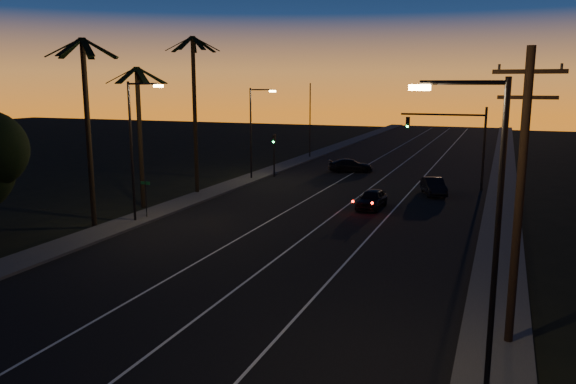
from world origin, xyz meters
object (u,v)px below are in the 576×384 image
at_px(cross_car, 350,165).
at_px(lead_car, 372,199).
at_px(utility_pole, 520,193).
at_px(right_car, 434,186).
at_px(signal_mast, 455,133).

bearing_deg(cross_car, lead_car, -70.07).
height_order(utility_pole, right_car, utility_pole).
bearing_deg(signal_mast, utility_pole, -81.53).
height_order(signal_mast, right_car, signal_mast).
bearing_deg(cross_car, signal_mast, -28.85).
distance_m(lead_car, cross_car, 17.19).
bearing_deg(signal_mast, cross_car, 151.15).
xyz_separation_m(utility_pole, cross_car, (-15.07, 35.84, -4.64)).
bearing_deg(signal_mast, lead_car, -114.71).
bearing_deg(utility_pole, cross_car, 112.81).
relative_size(utility_pole, right_car, 2.28).
xyz_separation_m(utility_pole, right_car, (-5.66, 26.51, -4.62)).
xyz_separation_m(lead_car, right_car, (3.55, 6.83, -0.00)).
relative_size(utility_pole, signal_mast, 1.41).
xyz_separation_m(signal_mast, cross_car, (-10.61, 5.85, -4.11)).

